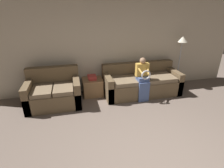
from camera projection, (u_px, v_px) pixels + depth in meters
wall_back at (110, 48)px, 4.99m from camera, size 7.89×0.06×2.55m
couch_main at (141, 83)px, 5.08m from camera, size 2.16×0.90×0.86m
couch_side at (54, 93)px, 4.50m from camera, size 1.32×0.93×0.92m
child_left_seated at (143, 78)px, 4.60m from camera, size 0.34×0.37×1.15m
side_shelf at (93, 87)px, 5.01m from camera, size 0.56×0.52×0.48m
book_stack at (92, 77)px, 4.89m from camera, size 0.23×0.27×0.11m
floor_lamp at (182, 47)px, 5.13m from camera, size 0.28×0.28×1.57m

